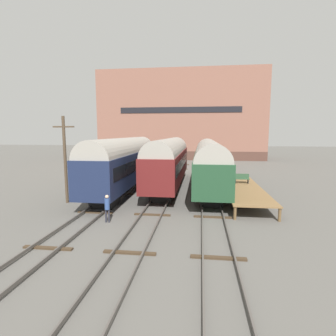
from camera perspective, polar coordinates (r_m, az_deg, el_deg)
The scene contains 12 objects.
ground_plane at distance 21.76m, azimuth -1.99°, elevation -7.86°, with size 200.00×200.00×0.00m, color #56544F.
track_left at distance 22.77m, azimuth -12.66°, elevation -6.98°, with size 2.60×60.00×0.26m.
track_middle at distance 21.73m, azimuth -1.99°, elevation -7.50°, with size 2.60×60.00×0.26m.
track_right at distance 21.49m, azimuth 9.34°, elevation -7.77°, with size 2.60×60.00×0.26m.
train_car_maroon at distance 27.95m, azimuth 0.21°, elevation 1.83°, with size 2.97×17.06×5.25m.
train_car_navy at distance 26.55m, azimuth -9.52°, elevation 1.52°, with size 3.04×16.93×5.34m.
train_car_green at distance 27.56m, azimuth 8.94°, elevation 1.42°, with size 3.04×18.75×5.07m.
station_platform at distance 24.48m, azimuth 15.96°, elevation -4.18°, with size 3.18×12.69×1.00m.
bench at distance 26.22m, azimuth 15.74°, elevation -2.14°, with size 1.40×0.40×0.91m.
person_worker at distance 17.63m, azimuth -13.11°, elevation -8.02°, with size 0.32×0.32×1.84m.
utility_pole at distance 23.15m, azimuth -21.49°, elevation 1.98°, with size 1.80×0.24×7.17m.
warehouse_building at distance 61.94m, azimuth 2.98°, elevation 11.20°, with size 36.58×11.22×19.36m.
Camera 1 is at (3.34, -20.71, 5.81)m, focal length 28.00 mm.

